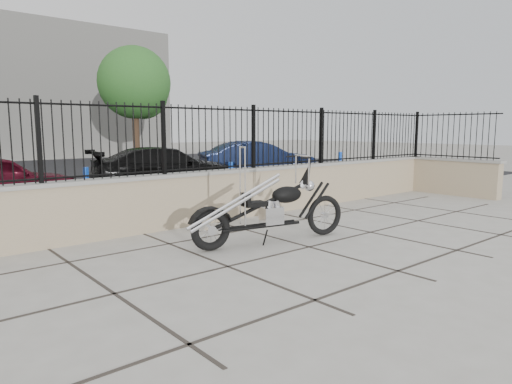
{
  "coord_description": "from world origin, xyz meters",
  "views": [
    {
      "loc": [
        -4.83,
        -4.53,
        1.75
      ],
      "look_at": [
        -0.29,
        0.88,
        0.76
      ],
      "focal_mm": 32.0,
      "sensor_mm": 36.0,
      "label": 1
    }
  ],
  "objects": [
    {
      "name": "fence_return",
      "position": [
        6.85,
        1.3,
        1.56
      ],
      "size": [
        0.08,
        2.3,
        1.2
      ],
      "primitive_type": "cube",
      "color": "black",
      "rests_on": "wall_return"
    },
    {
      "name": "parking_lot",
      "position": [
        0.0,
        12.5,
        0.0
      ],
      "size": [
        30.0,
        30.0,
        0.0
      ],
      "primitive_type": "plane",
      "color": "black",
      "rests_on": "ground"
    },
    {
      "name": "car_black",
      "position": [
        1.54,
        7.03,
        0.61
      ],
      "size": [
        4.46,
        2.51,
        1.22
      ],
      "primitive_type": "imported",
      "rotation": [
        0.0,
        0.0,
        1.37
      ],
      "color": "black",
      "rests_on": "parking_lot"
    },
    {
      "name": "chopper_motorcycle",
      "position": [
        -0.29,
        0.58,
        0.76
      ],
      "size": [
        2.56,
        0.94,
        1.51
      ],
      "primitive_type": null,
      "rotation": [
        0.0,
        0.0,
        -0.2
      ],
      "color": "black",
      "rests_on": "ground_plane"
    },
    {
      "name": "iron_fence",
      "position": [
        0.0,
        2.5,
        1.56
      ],
      "size": [
        14.0,
        0.08,
        1.2
      ],
      "primitive_type": "cube",
      "color": "black",
      "rests_on": "retaining_wall"
    },
    {
      "name": "bollard_a",
      "position": [
        -1.43,
        5.12,
        0.47
      ],
      "size": [
        0.12,
        0.12,
        0.93
      ],
      "primitive_type": "cylinder",
      "rotation": [
        0.0,
        0.0,
        -0.07
      ],
      "color": "#0B2FAD",
      "rests_on": "ground_plane"
    },
    {
      "name": "car_blue",
      "position": [
        5.33,
        7.49,
        0.66
      ],
      "size": [
        4.21,
        2.79,
        1.31
      ],
      "primitive_type": "imported",
      "rotation": [
        0.0,
        0.0,
        1.18
      ],
      "color": "black",
      "rests_on": "parking_lot"
    },
    {
      "name": "bollard_c",
      "position": [
        6.77,
        5.05,
        0.49
      ],
      "size": [
        0.16,
        0.16,
        0.99
      ],
      "primitive_type": "cylinder",
      "rotation": [
        0.0,
        0.0,
        -0.4
      ],
      "color": "#0A22A4",
      "rests_on": "ground_plane"
    },
    {
      "name": "wall_return",
      "position": [
        6.85,
        1.3,
        0.48
      ],
      "size": [
        0.36,
        2.5,
        0.96
      ],
      "primitive_type": "cube",
      "color": "gray",
      "rests_on": "ground_plane"
    },
    {
      "name": "ground_plane",
      "position": [
        0.0,
        0.0,
        0.0
      ],
      "size": [
        90.0,
        90.0,
        0.0
      ],
      "primitive_type": "plane",
      "color": "#99968E",
      "rests_on": "ground"
    },
    {
      "name": "retaining_wall",
      "position": [
        0.0,
        2.5,
        0.48
      ],
      "size": [
        14.0,
        0.36,
        0.96
      ],
      "primitive_type": "cube",
      "color": "gray",
      "rests_on": "ground_plane"
    },
    {
      "name": "tree_right",
      "position": [
        5.06,
        16.35,
        4.07
      ],
      "size": [
        3.45,
        3.45,
        5.81
      ],
      "rotation": [
        0.0,
        0.0,
        -0.3
      ],
      "color": "#382619",
      "rests_on": "ground_plane"
    },
    {
      "name": "bollard_b",
      "position": [
        1.73,
        4.23,
        0.47
      ],
      "size": [
        0.11,
        0.11,
        0.94
      ],
      "primitive_type": "cylinder",
      "rotation": [
        0.0,
        0.0,
        -0.01
      ],
      "color": "blue",
      "rests_on": "ground_plane"
    }
  ]
}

